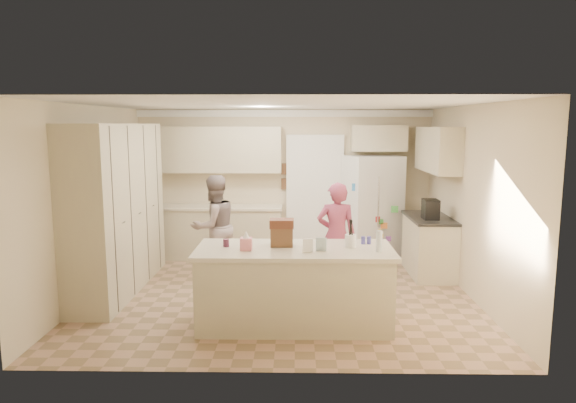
{
  "coord_description": "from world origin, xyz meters",
  "views": [
    {
      "loc": [
        0.22,
        -6.88,
        2.34
      ],
      "look_at": [
        0.1,
        0.35,
        1.25
      ],
      "focal_mm": 32.0,
      "sensor_mm": 36.0,
      "label": 1
    }
  ],
  "objects_px": {
    "utensil_crock": "(350,241)",
    "dollhouse_body": "(282,237)",
    "coffee_maker": "(431,209)",
    "teen_boy": "(214,227)",
    "island_base": "(294,288)",
    "refrigerator": "(372,207)",
    "tissue_box": "(246,244)",
    "teen_girl": "(336,235)"
  },
  "relations": [
    {
      "from": "refrigerator",
      "to": "utensil_crock",
      "type": "height_order",
      "value": "refrigerator"
    },
    {
      "from": "coffee_maker",
      "to": "island_base",
      "type": "bearing_deg",
      "value": -137.17
    },
    {
      "from": "coffee_maker",
      "to": "dollhouse_body",
      "type": "xyz_separation_m",
      "value": [
        -2.2,
        -1.8,
        -0.03
      ]
    },
    {
      "from": "coffee_maker",
      "to": "utensil_crock",
      "type": "bearing_deg",
      "value": -127.12
    },
    {
      "from": "utensil_crock",
      "to": "tissue_box",
      "type": "relative_size",
      "value": 1.07
    },
    {
      "from": "refrigerator",
      "to": "teen_boy",
      "type": "xyz_separation_m",
      "value": [
        -2.59,
        -1.27,
        -0.11
      ]
    },
    {
      "from": "coffee_maker",
      "to": "tissue_box",
      "type": "xyz_separation_m",
      "value": [
        -2.6,
        -2.0,
        -0.07
      ]
    },
    {
      "from": "coffee_maker",
      "to": "dollhouse_body",
      "type": "relative_size",
      "value": 1.15
    },
    {
      "from": "coffee_maker",
      "to": "dollhouse_body",
      "type": "distance_m",
      "value": 2.84
    },
    {
      "from": "island_base",
      "to": "tissue_box",
      "type": "relative_size",
      "value": 15.71
    },
    {
      "from": "coffee_maker",
      "to": "island_base",
      "type": "relative_size",
      "value": 0.14
    },
    {
      "from": "utensil_crock",
      "to": "refrigerator",
      "type": "bearing_deg",
      "value": 77.27
    },
    {
      "from": "utensil_crock",
      "to": "teen_boy",
      "type": "distance_m",
      "value": 2.64
    },
    {
      "from": "island_base",
      "to": "refrigerator",
      "type": "bearing_deg",
      "value": 66.82
    },
    {
      "from": "coffee_maker",
      "to": "teen_boy",
      "type": "bearing_deg",
      "value": -179.82
    },
    {
      "from": "teen_boy",
      "to": "refrigerator",
      "type": "bearing_deg",
      "value": 165.26
    },
    {
      "from": "utensil_crock",
      "to": "dollhouse_body",
      "type": "relative_size",
      "value": 0.58
    },
    {
      "from": "island_base",
      "to": "tissue_box",
      "type": "height_order",
      "value": "tissue_box"
    },
    {
      "from": "teen_boy",
      "to": "teen_girl",
      "type": "bearing_deg",
      "value": 124.31
    },
    {
      "from": "tissue_box",
      "to": "teen_girl",
      "type": "relative_size",
      "value": 0.09
    },
    {
      "from": "coffee_maker",
      "to": "tissue_box",
      "type": "bearing_deg",
      "value": -142.43
    },
    {
      "from": "coffee_maker",
      "to": "refrigerator",
      "type": "bearing_deg",
      "value": 119.04
    },
    {
      "from": "coffee_maker",
      "to": "teen_boy",
      "type": "distance_m",
      "value": 3.3
    },
    {
      "from": "coffee_maker",
      "to": "teen_boy",
      "type": "height_order",
      "value": "teen_boy"
    },
    {
      "from": "coffee_maker",
      "to": "teen_girl",
      "type": "relative_size",
      "value": 0.2
    },
    {
      "from": "teen_girl",
      "to": "teen_boy",
      "type": "bearing_deg",
      "value": -13.34
    },
    {
      "from": "refrigerator",
      "to": "teen_girl",
      "type": "relative_size",
      "value": 1.17
    },
    {
      "from": "refrigerator",
      "to": "dollhouse_body",
      "type": "bearing_deg",
      "value": -136.1
    },
    {
      "from": "island_base",
      "to": "dollhouse_body",
      "type": "bearing_deg",
      "value": 146.31
    },
    {
      "from": "utensil_crock",
      "to": "teen_boy",
      "type": "bearing_deg",
      "value": 135.74
    },
    {
      "from": "island_base",
      "to": "teen_boy",
      "type": "relative_size",
      "value": 1.39
    },
    {
      "from": "refrigerator",
      "to": "coffee_maker",
      "type": "height_order",
      "value": "refrigerator"
    },
    {
      "from": "utensil_crock",
      "to": "dollhouse_body",
      "type": "distance_m",
      "value": 0.8
    },
    {
      "from": "teen_boy",
      "to": "coffee_maker",
      "type": "bearing_deg",
      "value": 139.34
    },
    {
      "from": "island_base",
      "to": "dollhouse_body",
      "type": "relative_size",
      "value": 8.46
    },
    {
      "from": "coffee_maker",
      "to": "dollhouse_body",
      "type": "height_order",
      "value": "coffee_maker"
    },
    {
      "from": "dollhouse_body",
      "to": "teen_girl",
      "type": "xyz_separation_m",
      "value": [
        0.74,
        1.3,
        -0.27
      ]
    },
    {
      "from": "refrigerator",
      "to": "island_base",
      "type": "relative_size",
      "value": 0.82
    },
    {
      "from": "island_base",
      "to": "utensil_crock",
      "type": "distance_m",
      "value": 0.86
    },
    {
      "from": "utensil_crock",
      "to": "dollhouse_body",
      "type": "bearing_deg",
      "value": 176.42
    },
    {
      "from": "refrigerator",
      "to": "tissue_box",
      "type": "distance_m",
      "value": 3.77
    },
    {
      "from": "refrigerator",
      "to": "dollhouse_body",
      "type": "distance_m",
      "value": 3.41
    }
  ]
}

